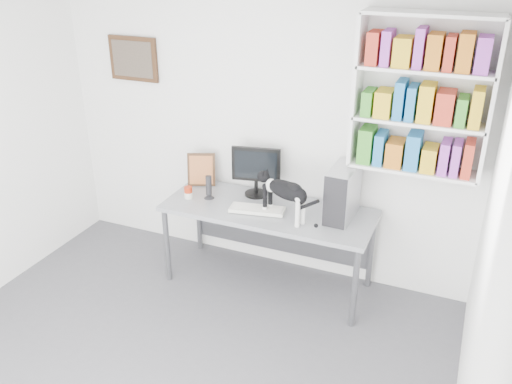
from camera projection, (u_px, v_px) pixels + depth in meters
room at (133, 226)px, 3.29m from camera, size 4.01×4.01×2.70m
bookshelf at (422, 96)px, 4.12m from camera, size 1.03×0.28×1.24m
wall_art at (133, 59)px, 5.16m from camera, size 0.52×0.04×0.42m
desk at (268, 246)px, 4.94m from camera, size 1.87×0.74×0.78m
monitor at (256, 171)px, 4.93m from camera, size 0.48×0.30×0.48m
keyboard at (257, 209)px, 4.72m from camera, size 0.50×0.27×0.04m
pc_tower at (343, 193)px, 4.54m from camera, size 0.22×0.46×0.45m
speaker at (209, 187)px, 4.92m from camera, size 0.13×0.13×0.23m
leaning_print at (201, 169)px, 5.17m from camera, size 0.29×0.20×0.33m
soup_can at (188, 193)px, 4.95m from camera, size 0.09×0.09×0.11m
cat at (285, 199)px, 4.53m from camera, size 0.61×0.36×0.37m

